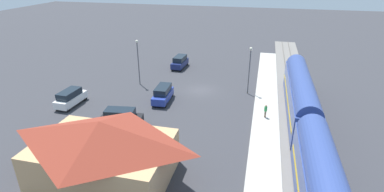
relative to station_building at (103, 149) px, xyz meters
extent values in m
plane|color=#38383D|center=(-4.00, -22.00, -2.99)|extent=(200.00, 200.00, 0.00)
cube|color=slate|center=(-18.00, -22.00, -2.90)|extent=(4.80, 70.00, 0.18)
cube|color=#59544C|center=(-18.72, -22.00, -2.75)|extent=(0.10, 70.00, 0.12)
cube|color=#59544C|center=(-17.28, -22.00, -2.75)|extent=(0.10, 70.00, 0.12)
cube|color=#B7B2A8|center=(-14.00, -22.00, -2.84)|extent=(3.20, 46.00, 0.30)
cube|color=#33478C|center=(-18.00, -17.74, -0.84)|extent=(2.90, 19.49, 3.70)
cube|color=gold|center=(-16.54, -17.74, -1.14)|extent=(0.04, 17.93, 0.36)
cylinder|color=#33478C|center=(-18.00, -17.74, 0.91)|extent=(2.75, 18.71, 2.76)
cube|color=tan|center=(0.00, 0.00, -1.16)|extent=(11.72, 7.69, 3.67)
pyramid|color=maroon|center=(0.00, 0.00, 1.72)|extent=(12.52, 8.49, 2.09)
cube|color=#4C3323|center=(0.00, -3.87, -1.94)|extent=(1.10, 0.08, 2.10)
cylinder|color=brown|center=(-13.89, -14.73, -2.27)|extent=(0.22, 0.22, 0.85)
cylinder|color=green|center=(-13.89, -14.73, -1.53)|extent=(0.36, 0.36, 0.62)
sphere|color=tan|center=(-13.89, -14.73, -1.10)|extent=(0.24, 0.24, 0.24)
cube|color=navy|center=(2.06, -31.80, -2.15)|extent=(2.21, 4.99, 1.00)
cube|color=#19232D|center=(2.05, -31.95, -1.21)|extent=(1.90, 3.51, 0.88)
cylinder|color=black|center=(1.30, -29.86, -2.65)|extent=(0.22, 0.68, 0.68)
cylinder|color=black|center=(3.01, -29.94, -2.65)|extent=(0.22, 0.68, 0.68)
cylinder|color=black|center=(1.10, -33.65, -2.65)|extent=(0.22, 0.68, 0.68)
cylinder|color=black|center=(2.82, -33.74, -2.65)|extent=(0.22, 0.68, 0.68)
cube|color=#283D9E|center=(0.27, -16.77, -2.15)|extent=(2.21, 4.99, 1.00)
cube|color=#19232D|center=(0.28, -16.92, -1.21)|extent=(1.90, 3.51, 0.88)
cylinder|color=black|center=(-0.68, -14.91, -2.65)|extent=(0.22, 0.68, 0.68)
cylinder|color=black|center=(1.04, -14.83, -2.65)|extent=(0.22, 0.68, 0.68)
cylinder|color=black|center=(-0.49, -18.71, -2.65)|extent=(0.22, 0.68, 0.68)
cylinder|color=black|center=(1.23, -18.62, -2.65)|extent=(0.22, 0.68, 0.68)
cube|color=white|center=(12.16, -12.65, -2.15)|extent=(2.16, 4.98, 1.00)
cube|color=#19232D|center=(12.16, -12.50, -1.21)|extent=(1.86, 3.50, 0.88)
cylinder|color=black|center=(12.94, -14.58, -2.65)|extent=(0.22, 0.68, 0.68)
cylinder|color=black|center=(11.22, -14.51, -2.65)|extent=(0.22, 0.68, 0.68)
cylinder|color=black|center=(13.10, -10.79, -2.65)|extent=(0.22, 0.68, 0.68)
cylinder|color=black|center=(11.38, -10.72, -2.65)|extent=(0.22, 0.68, 0.68)
cube|color=black|center=(2.75, -8.93, -2.15)|extent=(5.13, 2.64, 1.00)
cube|color=#19232D|center=(2.90, -8.91, -1.21)|extent=(3.64, 2.20, 0.88)
cylinder|color=black|center=(0.99, -10.05, -2.65)|extent=(0.22, 0.68, 0.68)
cylinder|color=black|center=(0.75, -8.35, -2.65)|extent=(0.22, 0.68, 0.68)
cylinder|color=black|center=(4.75, -9.51, -2.65)|extent=(0.22, 0.68, 0.68)
cylinder|color=black|center=(4.51, -7.81, -2.65)|extent=(0.22, 0.68, 0.68)
cylinder|color=#515156|center=(-11.20, -22.46, 0.37)|extent=(0.16, 0.16, 6.72)
sphere|color=#EAE5C6|center=(-11.20, -22.46, 3.91)|extent=(0.44, 0.44, 0.44)
cylinder|color=#515156|center=(6.04, -22.13, 0.45)|extent=(0.16, 0.16, 6.88)
sphere|color=#EAE5C6|center=(6.04, -22.13, 4.07)|extent=(0.44, 0.44, 0.44)
camera|label=1|loc=(-12.81, 19.41, 14.84)|focal=27.76mm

